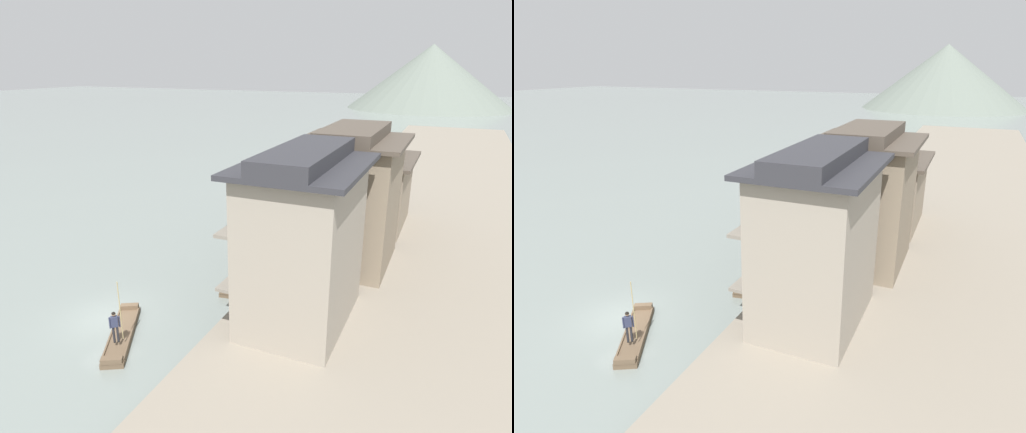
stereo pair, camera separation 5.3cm
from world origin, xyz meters
TOP-DOWN VIEW (x-y plane):
  - ground_plane at (0.00, 0.00)m, footprint 400.00×400.00m
  - riverbank_right at (15.04, 30.00)m, footprint 18.00×110.00m
  - boat_foreground_poled at (1.90, -1.07)m, footprint 3.37×4.83m
  - boatman_person at (2.46, -2.01)m, footprint 0.43×0.47m
  - boat_moored_nearest at (3.64, 45.55)m, footprint 1.22×5.83m
  - boat_moored_second at (4.50, 6.41)m, footprint 1.56×3.99m
  - boat_moored_third at (4.74, 31.92)m, footprint 1.38×4.14m
  - boat_moored_far at (-5.60, 34.92)m, footprint 2.74×4.44m
  - house_waterfront_nearest at (9.63, 3.45)m, footprint 5.72×7.75m
  - house_waterfront_second at (10.07, 11.45)m, footprint 6.61×7.33m
  - house_waterfront_tall at (10.05, 19.51)m, footprint 6.56×8.05m
  - mooring_post_dock_near at (6.39, 4.34)m, footprint 0.20×0.20m
  - mooring_post_dock_mid at (6.39, 13.07)m, footprint 0.20×0.20m
  - hill_far_west at (6.01, 134.17)m, footprint 47.93×47.93m

SIDE VIEW (x-z plane):
  - ground_plane at x=0.00m, z-range 0.00..0.00m
  - boat_moored_far at x=-5.60m, z-range -0.06..0.32m
  - boat_moored_nearest at x=3.64m, z-range -0.07..0.35m
  - boat_foreground_poled at x=1.90m, z-range -0.09..0.42m
  - boat_moored_third at x=4.74m, z-range -0.10..0.56m
  - boat_moored_second at x=4.50m, z-range -0.10..0.62m
  - riverbank_right at x=15.04m, z-range 0.00..0.58m
  - mooring_post_dock_mid at x=6.39m, z-range 0.58..1.50m
  - mooring_post_dock_near at x=6.39m, z-range 0.58..1.57m
  - boatman_person at x=2.46m, z-range 0.00..3.04m
  - house_waterfront_tall at x=10.05m, z-range 0.50..6.64m
  - house_waterfront_second at x=10.07m, z-range 0.50..9.24m
  - house_waterfront_nearest at x=9.63m, z-range 0.50..9.24m
  - hill_far_west at x=6.01m, z-range 0.00..18.55m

